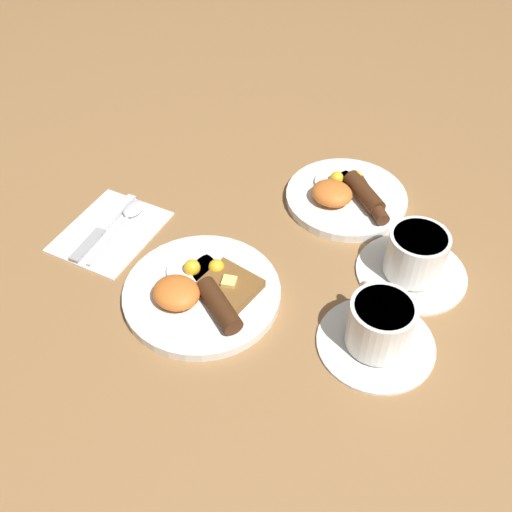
% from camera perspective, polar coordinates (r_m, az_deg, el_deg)
% --- Properties ---
extents(ground_plane, '(3.00, 3.00, 0.00)m').
position_cam_1_polar(ground_plane, '(0.89, -5.14, -3.87)').
color(ground_plane, olive).
extents(breakfast_plate_near, '(0.23, 0.23, 0.05)m').
position_cam_1_polar(breakfast_plate_near, '(0.87, -5.16, -3.38)').
color(breakfast_plate_near, white).
rests_on(breakfast_plate_near, ground_plane).
extents(breakfast_plate_far, '(0.21, 0.21, 0.05)m').
position_cam_1_polar(breakfast_plate_far, '(1.04, 8.65, 5.74)').
color(breakfast_plate_far, white).
rests_on(breakfast_plate_far, ground_plane).
extents(teacup_near, '(0.16, 0.16, 0.08)m').
position_cam_1_polar(teacup_near, '(0.82, 11.61, -6.78)').
color(teacup_near, white).
rests_on(teacup_near, ground_plane).
extents(teacup_far, '(0.17, 0.17, 0.08)m').
position_cam_1_polar(teacup_far, '(0.92, 14.92, -0.21)').
color(teacup_far, white).
rests_on(teacup_far, ground_plane).
extents(napkin, '(0.15, 0.18, 0.01)m').
position_cam_1_polar(napkin, '(1.00, -13.70, 2.33)').
color(napkin, white).
rests_on(napkin, ground_plane).
extents(knife, '(0.03, 0.17, 0.01)m').
position_cam_1_polar(knife, '(1.00, -14.57, 2.39)').
color(knife, silver).
rests_on(knife, napkin).
extents(spoon, '(0.04, 0.16, 0.01)m').
position_cam_1_polar(spoon, '(1.02, -12.08, 3.81)').
color(spoon, silver).
rests_on(spoon, napkin).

